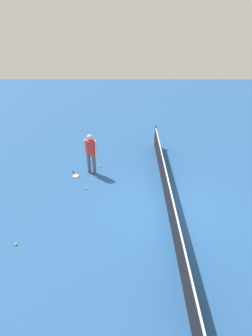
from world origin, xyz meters
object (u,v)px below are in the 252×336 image
tennis_ball_by_net (86,189)px  tennis_ball_midcourt (101,166)px  tennis_racket_near_player (75,175)px  tennis_ball_near_player (16,244)px  player_near_side (91,151)px

tennis_ball_by_net → tennis_ball_midcourt: same height
tennis_racket_near_player → tennis_ball_near_player: 4.02m
tennis_ball_midcourt → player_near_side: bearing=-32.3°
player_near_side → tennis_racket_near_player: size_ratio=2.85×
tennis_racket_near_player → tennis_ball_midcourt: tennis_ball_midcourt is taller
tennis_racket_near_player → tennis_ball_by_net: (1.00, 0.54, 0.02)m
player_near_side → tennis_racket_near_player: player_near_side is taller
player_near_side → tennis_racket_near_player: bearing=-69.0°
player_near_side → tennis_ball_midcourt: player_near_side is taller
tennis_racket_near_player → tennis_ball_near_player: size_ratio=9.05×
tennis_racket_near_player → player_near_side: bearing=111.0°
player_near_side → tennis_ball_near_player: player_near_side is taller
player_near_side → tennis_ball_midcourt: (-0.49, 0.31, -0.98)m
tennis_racket_near_player → tennis_ball_by_net: 1.14m
tennis_racket_near_player → tennis_ball_near_player: bearing=-15.8°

